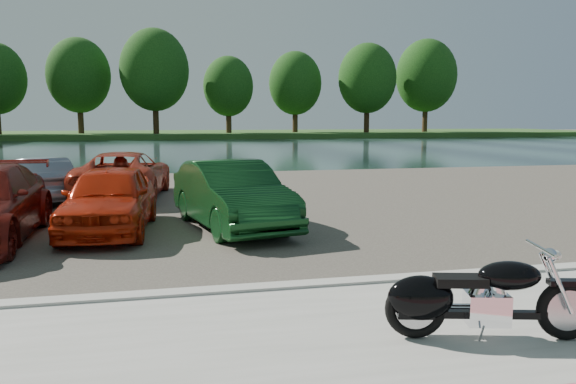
% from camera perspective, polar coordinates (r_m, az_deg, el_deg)
% --- Properties ---
extents(ground, '(200.00, 200.00, 0.00)m').
position_cam_1_polar(ground, '(6.64, 9.24, -14.90)').
color(ground, '#595447').
rests_on(ground, ground).
extents(promenade, '(60.00, 6.00, 0.10)m').
position_cam_1_polar(promenade, '(5.78, 13.12, -17.99)').
color(promenade, '#9C9B93').
rests_on(promenade, ground).
extents(kerb, '(60.00, 0.30, 0.14)m').
position_cam_1_polar(kerb, '(8.39, 4.11, -9.47)').
color(kerb, '#9C9B93').
rests_on(kerb, ground).
extents(parking_lot, '(60.00, 18.00, 0.04)m').
position_cam_1_polar(parking_lot, '(17.03, -4.63, -0.92)').
color(parking_lot, '#423C35').
rests_on(parking_lot, ground).
extents(river, '(120.00, 40.00, 0.00)m').
position_cam_1_polar(river, '(45.81, -9.71, 4.30)').
color(river, '#172A2A').
rests_on(river, ground).
extents(far_bank, '(120.00, 24.00, 0.60)m').
position_cam_1_polar(far_bank, '(77.75, -10.95, 5.78)').
color(far_bank, '#204819').
rests_on(far_bank, ground).
extents(far_trees, '(70.25, 10.68, 12.52)m').
position_cam_1_polar(far_trees, '(71.95, -7.40, 11.46)').
color(far_trees, '#322112').
rests_on(far_trees, far_bank).
extents(motorcycle, '(2.29, 0.94, 1.05)m').
position_cam_1_polar(motorcycle, '(6.57, 18.13, -10.20)').
color(motorcycle, black).
rests_on(motorcycle, promenade).
extents(car_4, '(2.07, 4.43, 1.47)m').
position_cam_1_polar(car_4, '(12.80, -17.67, -0.66)').
color(car_4, red).
rests_on(car_4, parking_lot).
extents(car_5, '(2.52, 4.84, 1.52)m').
position_cam_1_polar(car_5, '(12.67, -5.73, -0.30)').
color(car_5, '#103D19').
rests_on(car_5, parking_lot).
extents(car_9, '(2.60, 4.21, 1.31)m').
position_cam_1_polar(car_9, '(18.28, -23.78, 1.17)').
color(car_9, slate).
rests_on(car_9, parking_lot).
extents(car_10, '(3.00, 5.45, 1.44)m').
position_cam_1_polar(car_10, '(18.28, -16.32, 1.72)').
color(car_10, '#AB321C').
rests_on(car_10, parking_lot).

